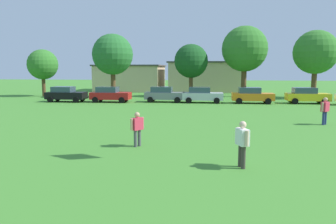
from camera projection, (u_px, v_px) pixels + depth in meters
The scene contains 17 objects.
ground_plane at pixel (155, 111), 28.53m from camera, with size 160.00×160.00×0.00m, color #42842D.
adult_bystander at pixel (242, 140), 11.92m from camera, with size 0.50×0.78×1.73m.
bystander_near_trees at pixel (137, 126), 15.22m from camera, with size 0.56×0.64×1.63m.
bystander_midfield at pixel (325, 109), 21.21m from camera, with size 0.64×0.66×1.79m.
parked_car_black_0 at pixel (66, 94), 36.19m from camera, with size 4.30×2.02×1.68m.
parked_car_red_1 at pixel (110, 94), 35.82m from camera, with size 4.30×2.02×1.68m.
parked_car_gray_2 at pixel (164, 94), 35.91m from camera, with size 4.30×2.02×1.68m.
parked_car_silver_3 at pixel (202, 95), 35.18m from camera, with size 4.30×2.02×1.68m.
parked_car_orange_4 at pixel (252, 95), 34.57m from camera, with size 4.30×2.02×1.68m.
parked_car_yellow_5 at pixel (307, 95), 34.32m from camera, with size 4.30×2.02×1.68m.
tree_far_left at pixel (43, 65), 43.24m from camera, with size 3.97×3.97×6.19m.
tree_left at pixel (113, 55), 41.40m from camera, with size 5.15×5.15×8.02m.
tree_center at pixel (191, 61), 42.65m from camera, with size 4.39×4.39×6.84m.
tree_right at pixel (245, 49), 42.02m from camera, with size 5.84×5.84×9.09m.
tree_far_right at pixel (316, 52), 40.07m from camera, with size 5.35×5.35×8.33m.
house_left at pixel (131, 78), 54.76m from camera, with size 10.83×8.83×4.28m.
house_right at pixel (206, 76), 53.18m from camera, with size 11.84×7.97×4.79m.
Camera 1 is at (4.66, 2.06, 3.60)m, focal length 35.05 mm.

